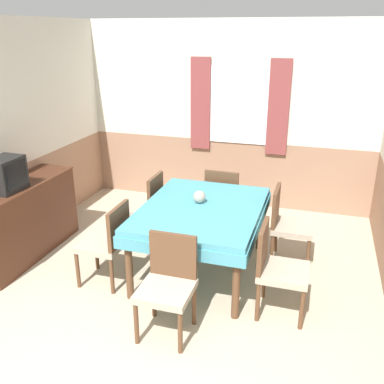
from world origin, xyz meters
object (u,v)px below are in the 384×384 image
(chair_right_far, at_px, (287,223))
(tv, at_px, (5,174))
(chair_left_near, at_px, (108,241))
(dining_table, at_px, (202,216))
(chair_head_window, at_px, (224,197))
(vase, at_px, (199,197))
(chair_head_near, at_px, (168,282))
(chair_right_near, at_px, (277,266))
(chair_left_far, at_px, (146,205))
(sideboard, at_px, (24,219))

(chair_right_far, distance_m, tv, 3.04)
(chair_left_near, height_order, tv, tv)
(dining_table, height_order, tv, tv)
(chair_head_window, distance_m, vase, 0.98)
(tv, height_order, vase, tv)
(chair_head_near, bearing_deg, chair_right_near, -147.95)
(chair_head_window, relative_size, chair_head_near, 1.00)
(vase, bearing_deg, chair_right_near, -33.04)
(chair_left_near, bearing_deg, tv, 88.30)
(chair_left_far, relative_size, sideboard, 0.58)
(chair_head_window, xyz_separation_m, chair_left_far, (-0.84, -0.53, 0.00))
(chair_right_near, distance_m, sideboard, 2.88)
(chair_left_far, distance_m, chair_right_near, 1.94)
(sideboard, height_order, vase, vase)
(dining_table, bearing_deg, chair_right_far, 29.91)
(chair_right_near, bearing_deg, chair_right_far, -180.00)
(chair_head_near, relative_size, chair_right_near, 1.00)
(chair_head_near, bearing_deg, chair_head_window, -90.00)
(chair_left_far, bearing_deg, dining_table, -119.91)
(chair_left_far, xyz_separation_m, chair_right_near, (1.68, -0.97, 0.00))
(dining_table, height_order, chair_left_far, chair_left_far)
(chair_right_far, bearing_deg, chair_head_near, -29.37)
(chair_head_window, relative_size, chair_right_far, 1.00)
(dining_table, relative_size, chair_head_near, 1.82)
(sideboard, bearing_deg, chair_head_near, -20.68)
(chair_left_near, distance_m, chair_right_near, 1.68)
(chair_head_window, relative_size, chair_right_near, 1.00)
(chair_left_far, distance_m, vase, 0.94)
(chair_left_far, distance_m, chair_head_near, 1.71)
(chair_right_far, xyz_separation_m, chair_right_near, (0.00, -0.97, 0.00))
(chair_left_far, bearing_deg, chair_head_near, -150.63)
(chair_left_near, height_order, vase, vase)
(chair_right_far, distance_m, sideboard, 2.96)
(chair_head_near, relative_size, tv, 2.27)
(chair_left_near, relative_size, chair_head_near, 1.00)
(chair_left_far, height_order, sideboard, sideboard)
(vase, bearing_deg, chair_left_far, 153.90)
(tv, bearing_deg, chair_head_near, -15.71)
(sideboard, relative_size, vase, 11.24)
(chair_right_near, bearing_deg, dining_table, -119.91)
(dining_table, relative_size, chair_left_near, 1.82)
(chair_head_near, bearing_deg, vase, -87.23)
(dining_table, distance_m, sideboard, 2.05)
(chair_left_far, xyz_separation_m, chair_right_far, (1.68, 0.00, 0.00))
(chair_right_far, height_order, chair_right_near, same)
(chair_left_far, relative_size, chair_right_near, 1.00)
(chair_right_far, height_order, sideboard, sideboard)
(chair_left_near, xyz_separation_m, chair_left_far, (0.00, 0.97, 0.00))
(dining_table, distance_m, tv, 2.08)
(dining_table, xyz_separation_m, sideboard, (-2.03, -0.25, -0.21))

